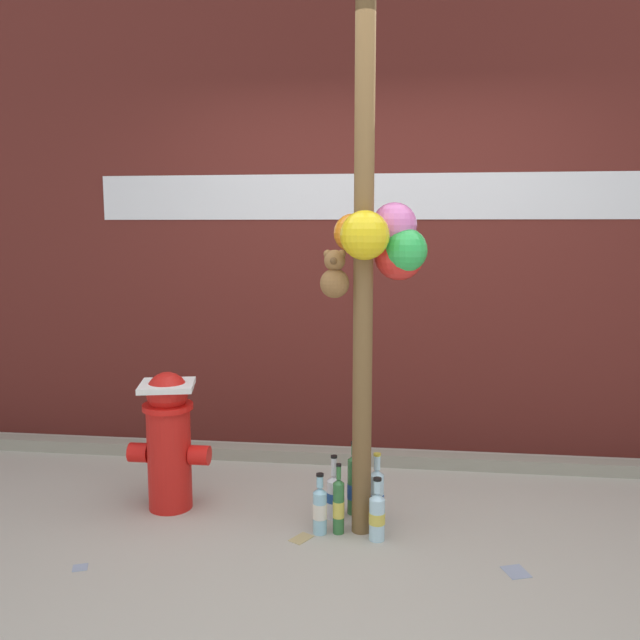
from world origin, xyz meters
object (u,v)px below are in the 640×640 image
at_px(fire_hydrant, 169,438).
at_px(bottle_4, 354,484).
at_px(memorial_post, 375,205).
at_px(bottle_5, 377,515).
at_px(bottle_0, 339,506).
at_px(bottle_1, 320,509).
at_px(bottle_3, 377,495).
at_px(bottle_2, 334,495).

distance_m(fire_hydrant, bottle_4, 1.03).
bearing_deg(memorial_post, fire_hydrant, 172.58).
bearing_deg(bottle_5, bottle_0, 165.87).
distance_m(memorial_post, bottle_1, 1.52).
bearing_deg(bottle_3, bottle_1, -150.41).
xyz_separation_m(memorial_post, fire_hydrant, (-1.11, 0.14, -1.23)).
bearing_deg(bottle_2, fire_hydrant, 178.58).
height_order(fire_hydrant, bottle_4, fire_hydrant).
relative_size(bottle_0, bottle_2, 1.06).
height_order(bottle_0, bottle_5, bottle_0).
bearing_deg(bottle_2, bottle_5, -42.71).
xyz_separation_m(fire_hydrant, bottle_3, (1.13, -0.05, -0.25)).
relative_size(fire_hydrant, bottle_3, 2.02).
bearing_deg(bottle_5, bottle_3, 92.87).
bearing_deg(bottle_3, bottle_5, -87.13).
bearing_deg(bottle_0, bottle_1, -171.32).
bearing_deg(bottle_1, fire_hydrant, 166.44).
bearing_deg(fire_hydrant, bottle_0, -11.45).
bearing_deg(fire_hydrant, bottle_2, -1.42).
bearing_deg(memorial_post, bottle_0, -163.78).
height_order(memorial_post, bottle_3, memorial_post).
distance_m(bottle_4, bottle_5, 0.32).
relative_size(fire_hydrant, bottle_4, 1.90).
bearing_deg(bottle_4, bottle_0, -103.96).
bearing_deg(bottle_2, bottle_1, -105.55).
relative_size(bottle_1, bottle_5, 0.98).
xyz_separation_m(bottle_4, bottle_5, (0.13, -0.29, -0.04)).
xyz_separation_m(bottle_3, bottle_4, (-0.12, 0.10, 0.02)).
bearing_deg(bottle_0, memorial_post, 16.22).
height_order(fire_hydrant, bottle_3, fire_hydrant).
xyz_separation_m(memorial_post, bottle_2, (-0.20, 0.12, -1.50)).
bearing_deg(bottle_4, bottle_3, -37.98).
bearing_deg(bottle_5, fire_hydrant, 168.09).
distance_m(bottle_1, bottle_2, 0.19).
xyz_separation_m(bottle_1, bottle_4, (0.15, 0.25, 0.03)).
xyz_separation_m(fire_hydrant, bottle_1, (0.85, -0.21, -0.27)).
relative_size(bottle_0, bottle_4, 0.91).
relative_size(memorial_post, bottle_1, 9.60).
distance_m(bottle_2, bottle_5, 0.32).
distance_m(fire_hydrant, bottle_2, 0.94).
xyz_separation_m(fire_hydrant, bottle_5, (1.14, -0.24, -0.27)).
bearing_deg(fire_hydrant, memorial_post, -7.42).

